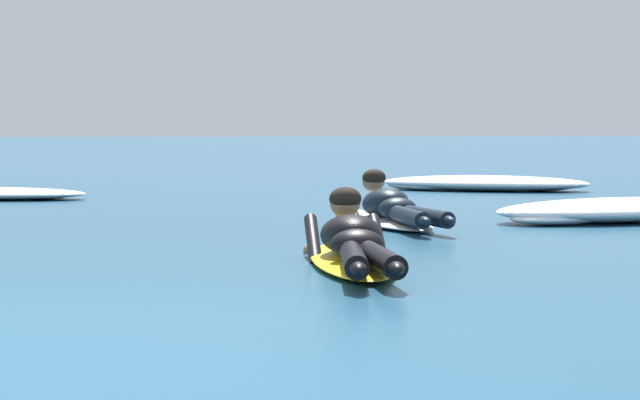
# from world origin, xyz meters

# --- Properties ---
(ground_plane) EXTENTS (120.00, 120.00, 0.00)m
(ground_plane) POSITION_xyz_m (0.00, 10.00, 0.00)
(ground_plane) COLOR navy
(surfer_near) EXTENTS (0.67, 2.70, 0.55)m
(surfer_near) POSITION_xyz_m (2.25, 2.93, 0.14)
(surfer_near) COLOR yellow
(surfer_near) RESTS_ON ground
(surfer_far) EXTENTS (0.74, 2.55, 0.54)m
(surfer_far) POSITION_xyz_m (3.14, 6.16, 0.14)
(surfer_far) COLOR white
(surfer_far) RESTS_ON ground
(whitewater_front) EXTENTS (2.92, 1.74, 0.22)m
(whitewater_front) POSITION_xyz_m (5.46, 6.44, 0.10)
(whitewater_front) COLOR white
(whitewater_front) RESTS_ON ground
(whitewater_mid_left) EXTENTS (3.01, 2.21, 0.20)m
(whitewater_mid_left) POSITION_xyz_m (5.57, 11.85, 0.09)
(whitewater_mid_left) COLOR white
(whitewater_mid_left) RESTS_ON ground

